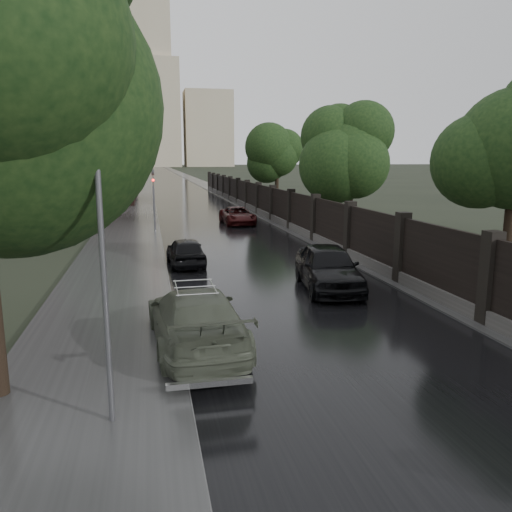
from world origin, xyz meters
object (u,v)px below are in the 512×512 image
(lamp_post, at_px, (104,280))
(car_right_far, at_px, (238,216))
(tree_left_far, at_px, (97,150))
(tree_right_c, at_px, (277,155))
(car_right_near, at_px, (328,267))
(traffic_light, at_px, (154,195))
(hatchback_left, at_px, (186,251))
(tree_right_b, at_px, (352,154))
(volga_sedan, at_px, (196,318))

(lamp_post, distance_m, car_right_far, 27.86)
(tree_left_far, distance_m, tree_right_c, 18.45)
(car_right_far, bearing_deg, car_right_near, -91.99)
(tree_left_far, height_order, car_right_far, tree_left_far)
(lamp_post, relative_size, car_right_near, 1.07)
(tree_left_far, height_order, traffic_light, tree_left_far)
(tree_left_far, xyz_separation_m, lamp_post, (2.60, -28.50, -2.57))
(tree_left_far, relative_size, hatchback_left, 1.98)
(tree_left_far, relative_size, tree_right_c, 1.05)
(tree_left_far, relative_size, car_right_far, 1.64)
(tree_right_b, distance_m, traffic_light, 12.44)
(tree_left_far, height_order, lamp_post, tree_left_far)
(traffic_light, bearing_deg, car_right_near, -68.85)
(traffic_light, distance_m, car_right_far, 7.03)
(hatchback_left, bearing_deg, lamp_post, 77.82)
(tree_right_b, distance_m, volga_sedan, 20.71)
(tree_right_c, distance_m, car_right_near, 31.10)
(hatchback_left, bearing_deg, tree_left_far, -74.59)
(lamp_post, bearing_deg, tree_left_far, 95.21)
(tree_left_far, bearing_deg, volga_sedan, -80.01)
(traffic_light, height_order, hatchback_left, traffic_light)
(traffic_light, xyz_separation_m, car_right_far, (5.90, 3.39, -1.77))
(tree_left_far, bearing_deg, hatchback_left, -72.10)
(tree_left_far, relative_size, lamp_post, 1.45)
(traffic_light, relative_size, volga_sedan, 0.77)
(lamp_post, bearing_deg, tree_right_c, 71.48)
(tree_right_b, xyz_separation_m, tree_right_c, (0.00, 18.00, 0.00))
(tree_right_c, xyz_separation_m, volga_sedan, (-11.10, -34.98, -4.19))
(lamp_post, bearing_deg, hatchback_left, 80.31)
(lamp_post, height_order, car_right_near, lamp_post)
(car_right_near, bearing_deg, tree_right_c, 86.53)
(tree_right_c, relative_size, car_right_near, 1.47)
(car_right_far, bearing_deg, tree_left_far, 168.49)
(traffic_light, distance_m, hatchback_left, 10.34)
(volga_sedan, height_order, hatchback_left, volga_sedan)
(tree_left_far, bearing_deg, car_right_near, -64.64)
(tree_right_c, xyz_separation_m, car_right_near, (-5.90, -30.26, -4.14))
(lamp_post, bearing_deg, car_right_far, 75.41)
(traffic_light, bearing_deg, car_right_far, 29.92)
(traffic_light, relative_size, hatchback_left, 1.07)
(tree_left_far, height_order, tree_right_b, tree_left_far)
(volga_sedan, bearing_deg, tree_right_b, -126.26)
(tree_left_far, distance_m, lamp_post, 28.73)
(tree_right_c, bearing_deg, car_right_near, -101.03)
(tree_left_far, bearing_deg, car_right_far, -9.52)
(tree_right_b, bearing_deg, tree_right_c, 90.00)
(tree_right_c, bearing_deg, tree_left_far, -147.17)
(traffic_light, distance_m, car_right_near, 16.43)
(hatchback_left, relative_size, car_right_far, 0.83)
(hatchback_left, distance_m, car_right_near, 6.98)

